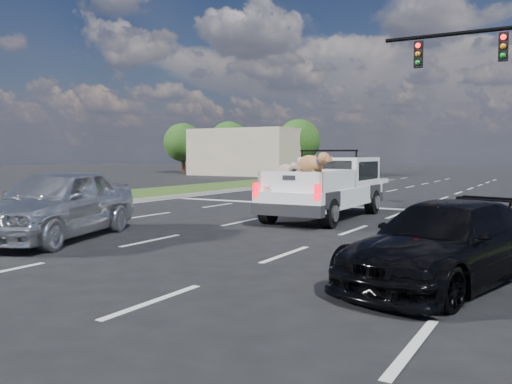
% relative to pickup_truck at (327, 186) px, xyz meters
% --- Properties ---
extents(ground, '(160.00, 160.00, 0.00)m').
position_rel_pickup_truck_xyz_m(ground, '(-0.04, -6.32, -1.01)').
color(ground, black).
rests_on(ground, ground).
extents(road_markings, '(17.75, 60.00, 0.01)m').
position_rel_pickup_truck_xyz_m(road_markings, '(-0.04, 0.25, -1.00)').
color(road_markings, silver).
rests_on(road_markings, ground).
extents(grass_median_left, '(5.00, 60.00, 0.10)m').
position_rel_pickup_truck_xyz_m(grass_median_left, '(-11.54, -0.32, -0.96)').
color(grass_median_left, '#2B4615').
rests_on(grass_median_left, ground).
extents(curb_left, '(0.15, 60.00, 0.14)m').
position_rel_pickup_truck_xyz_m(curb_left, '(-9.09, -0.32, -0.94)').
color(curb_left, gray).
rests_on(curb_left, ground).
extents(building_left, '(10.00, 8.00, 4.40)m').
position_rel_pickup_truck_xyz_m(building_left, '(-20.04, 29.68, 1.19)').
color(building_left, '#B9A88E').
rests_on(building_left, ground).
extents(tree_far_a, '(4.20, 4.20, 5.40)m').
position_rel_pickup_truck_xyz_m(tree_far_a, '(-30.04, 31.68, 2.28)').
color(tree_far_a, '#332114').
rests_on(tree_far_a, ground).
extents(tree_far_b, '(4.20, 4.20, 5.40)m').
position_rel_pickup_truck_xyz_m(tree_far_b, '(-24.04, 31.68, 2.28)').
color(tree_far_b, '#332114').
rests_on(tree_far_b, ground).
extents(tree_far_c, '(4.20, 4.20, 5.40)m').
position_rel_pickup_truck_xyz_m(tree_far_c, '(-16.04, 31.68, 2.28)').
color(tree_far_c, '#332114').
rests_on(tree_far_c, ground).
extents(pickup_truck, '(2.25, 5.77, 2.15)m').
position_rel_pickup_truck_xyz_m(pickup_truck, '(0.00, 0.00, 0.00)').
color(pickup_truck, black).
rests_on(pickup_truck, ground).
extents(silver_sedan, '(3.41, 5.35, 1.70)m').
position_rel_pickup_truck_xyz_m(silver_sedan, '(-3.92, -7.18, -0.16)').
color(silver_sedan, silver).
rests_on(silver_sedan, ground).
extents(black_coupe, '(2.92, 4.72, 1.28)m').
position_rel_pickup_truck_xyz_m(black_coupe, '(4.96, -7.34, -0.37)').
color(black_coupe, black).
rests_on(black_coupe, ground).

